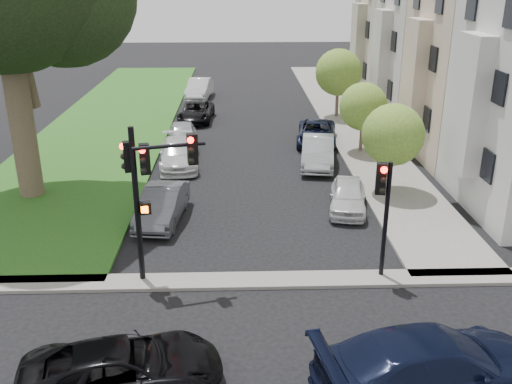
{
  "coord_description": "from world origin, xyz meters",
  "views": [
    {
      "loc": [
        -0.63,
        -14.27,
        9.47
      ],
      "look_at": [
        0.0,
        5.0,
        2.0
      ],
      "focal_mm": 40.0,
      "sensor_mm": 36.0,
      "label": 1
    }
  ],
  "objects_px": {
    "car_parked_0": "(348,196)",
    "small_tree_b": "(363,107)",
    "car_parked_5": "(162,205)",
    "traffic_signal_secondary": "(383,199)",
    "car_parked_7": "(183,135)",
    "car_parked_9": "(199,89)",
    "car_cross_near": "(123,369)",
    "small_tree_c": "(339,72)",
    "traffic_signal_main": "(148,178)",
    "car_parked_6": "(178,154)",
    "car_parked_8": "(196,112)",
    "small_tree_a": "(393,135)",
    "car_cross_far": "(434,366)",
    "car_parked_1": "(318,152)",
    "car_parked_2": "(317,133)"
  },
  "relations": [
    {
      "from": "car_cross_far",
      "to": "traffic_signal_main",
      "type": "bearing_deg",
      "value": 41.41
    },
    {
      "from": "car_parked_5",
      "to": "car_parked_7",
      "type": "relative_size",
      "value": 1.04
    },
    {
      "from": "traffic_signal_main",
      "to": "car_parked_6",
      "type": "bearing_deg",
      "value": 91.7
    },
    {
      "from": "small_tree_b",
      "to": "car_parked_1",
      "type": "xyz_separation_m",
      "value": [
        -2.7,
        -2.17,
        -1.87
      ]
    },
    {
      "from": "car_cross_far",
      "to": "car_parked_0",
      "type": "height_order",
      "value": "car_cross_far"
    },
    {
      "from": "car_cross_far",
      "to": "car_parked_6",
      "type": "distance_m",
      "value": 19.06
    },
    {
      "from": "small_tree_c",
      "to": "traffic_signal_secondary",
      "type": "relative_size",
      "value": 1.17
    },
    {
      "from": "small_tree_c",
      "to": "traffic_signal_secondary",
      "type": "xyz_separation_m",
      "value": [
        -2.28,
        -22.07,
        -0.33
      ]
    },
    {
      "from": "car_parked_9",
      "to": "car_parked_6",
      "type": "bearing_deg",
      "value": -84.61
    },
    {
      "from": "small_tree_c",
      "to": "car_parked_6",
      "type": "xyz_separation_m",
      "value": [
        -9.94,
        -10.25,
        -2.44
      ]
    },
    {
      "from": "traffic_signal_main",
      "to": "car_parked_6",
      "type": "relative_size",
      "value": 1.1
    },
    {
      "from": "small_tree_b",
      "to": "traffic_signal_secondary",
      "type": "height_order",
      "value": "traffic_signal_secondary"
    },
    {
      "from": "car_parked_7",
      "to": "car_parked_8",
      "type": "relative_size",
      "value": 0.9
    },
    {
      "from": "car_parked_8",
      "to": "car_cross_far",
      "type": "bearing_deg",
      "value": -70.84
    },
    {
      "from": "car_cross_far",
      "to": "car_parked_7",
      "type": "bearing_deg",
      "value": 9.49
    },
    {
      "from": "small_tree_a",
      "to": "traffic_signal_main",
      "type": "bearing_deg",
      "value": -141.64
    },
    {
      "from": "traffic_signal_secondary",
      "to": "car_cross_near",
      "type": "height_order",
      "value": "traffic_signal_secondary"
    },
    {
      "from": "traffic_signal_main",
      "to": "car_parked_6",
      "type": "xyz_separation_m",
      "value": [
        -0.35,
        11.78,
        -2.9
      ]
    },
    {
      "from": "small_tree_b",
      "to": "car_parked_2",
      "type": "distance_m",
      "value": 3.51
    },
    {
      "from": "car_parked_8",
      "to": "small_tree_a",
      "type": "bearing_deg",
      "value": -51.17
    },
    {
      "from": "car_parked_1",
      "to": "car_parked_6",
      "type": "relative_size",
      "value": 0.97
    },
    {
      "from": "traffic_signal_secondary",
      "to": "car_parked_1",
      "type": "height_order",
      "value": "traffic_signal_secondary"
    },
    {
      "from": "car_parked_7",
      "to": "car_parked_9",
      "type": "bearing_deg",
      "value": 83.96
    },
    {
      "from": "small_tree_b",
      "to": "car_parked_7",
      "type": "relative_size",
      "value": 0.96
    },
    {
      "from": "small_tree_b",
      "to": "small_tree_c",
      "type": "bearing_deg",
      "value": 90.0
    },
    {
      "from": "small_tree_c",
      "to": "car_parked_7",
      "type": "distance_m",
      "value": 12.31
    },
    {
      "from": "small_tree_a",
      "to": "car_parked_9",
      "type": "relative_size",
      "value": 0.88
    },
    {
      "from": "car_parked_7",
      "to": "car_parked_9",
      "type": "xyz_separation_m",
      "value": [
        0.14,
        13.54,
        0.08
      ]
    },
    {
      "from": "small_tree_b",
      "to": "car_parked_0",
      "type": "bearing_deg",
      "value": -105.27
    },
    {
      "from": "small_tree_c",
      "to": "car_parked_2",
      "type": "relative_size",
      "value": 0.99
    },
    {
      "from": "car_parked_8",
      "to": "car_parked_9",
      "type": "height_order",
      "value": "car_parked_9"
    },
    {
      "from": "car_parked_6",
      "to": "car_parked_2",
      "type": "bearing_deg",
      "value": 20.87
    },
    {
      "from": "car_parked_2",
      "to": "car_parked_5",
      "type": "bearing_deg",
      "value": -116.75
    },
    {
      "from": "car_parked_6",
      "to": "traffic_signal_secondary",
      "type": "bearing_deg",
      "value": -63.17
    },
    {
      "from": "car_parked_5",
      "to": "traffic_signal_secondary",
      "type": "bearing_deg",
      "value": -26.09
    },
    {
      "from": "car_cross_near",
      "to": "car_parked_1",
      "type": "bearing_deg",
      "value": -33.68
    },
    {
      "from": "small_tree_b",
      "to": "car_cross_near",
      "type": "distance_m",
      "value": 21.53
    },
    {
      "from": "small_tree_b",
      "to": "car_cross_near",
      "type": "height_order",
      "value": "small_tree_b"
    },
    {
      "from": "car_parked_9",
      "to": "car_parked_1",
      "type": "bearing_deg",
      "value": -61.74
    },
    {
      "from": "car_cross_near",
      "to": "car_parked_2",
      "type": "height_order",
      "value": "car_cross_near"
    },
    {
      "from": "car_cross_far",
      "to": "car_parked_8",
      "type": "bearing_deg",
      "value": 4.43
    },
    {
      "from": "traffic_signal_secondary",
      "to": "small_tree_a",
      "type": "bearing_deg",
      "value": 73.34
    },
    {
      "from": "car_parked_1",
      "to": "car_parked_6",
      "type": "height_order",
      "value": "car_parked_1"
    },
    {
      "from": "small_tree_c",
      "to": "car_parked_1",
      "type": "xyz_separation_m",
      "value": [
        -2.7,
        -10.38,
        -2.37
      ]
    },
    {
      "from": "car_parked_9",
      "to": "small_tree_c",
      "type": "bearing_deg",
      "value": -28.98
    },
    {
      "from": "small_tree_a",
      "to": "traffic_signal_secondary",
      "type": "distance_m",
      "value": 7.97
    },
    {
      "from": "small_tree_c",
      "to": "car_parked_1",
      "type": "bearing_deg",
      "value": -104.59
    },
    {
      "from": "car_parked_5",
      "to": "car_cross_far",
      "type": "bearing_deg",
      "value": -47.65
    },
    {
      "from": "car_parked_0",
      "to": "small_tree_b",
      "type": "bearing_deg",
      "value": 85.24
    },
    {
      "from": "traffic_signal_secondary",
      "to": "car_cross_far",
      "type": "height_order",
      "value": "traffic_signal_secondary"
    }
  ]
}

